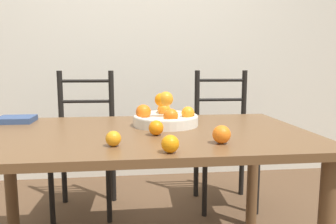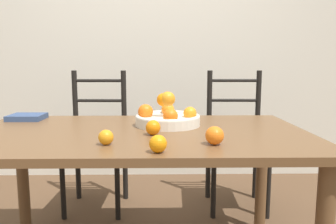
{
  "view_description": "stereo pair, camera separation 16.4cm",
  "coord_description": "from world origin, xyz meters",
  "px_view_note": "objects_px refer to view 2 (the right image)",
  "views": [
    {
      "loc": [
        -0.04,
        -1.57,
        1.07
      ],
      "look_at": [
        0.15,
        0.04,
        0.84
      ],
      "focal_mm": 35.0,
      "sensor_mm": 36.0,
      "label": 1
    },
    {
      "loc": [
        0.13,
        -1.58,
        1.07
      ],
      "look_at": [
        0.15,
        0.04,
        0.84
      ],
      "focal_mm": 35.0,
      "sensor_mm": 36.0,
      "label": 2
    }
  ],
  "objects_px": {
    "orange_loose_0": "(106,137)",
    "orange_loose_3": "(153,128)",
    "orange_loose_1": "(158,144)",
    "chair_left": "(97,143)",
    "book_stack": "(27,117)",
    "chair_right": "(236,143)",
    "orange_loose_2": "(215,135)",
    "fruit_bowl": "(167,117)"
  },
  "relations": [
    {
      "from": "orange_loose_0",
      "to": "orange_loose_3",
      "type": "xyz_separation_m",
      "value": [
        0.19,
        0.18,
        0.0
      ]
    },
    {
      "from": "orange_loose_1",
      "to": "orange_loose_0",
      "type": "bearing_deg",
      "value": 150.02
    },
    {
      "from": "chair_left",
      "to": "book_stack",
      "type": "xyz_separation_m",
      "value": [
        -0.31,
        -0.47,
        0.28
      ]
    },
    {
      "from": "book_stack",
      "to": "chair_right",
      "type": "bearing_deg",
      "value": 19.23
    },
    {
      "from": "orange_loose_2",
      "to": "orange_loose_0",
      "type": "bearing_deg",
      "value": 179.22
    },
    {
      "from": "book_stack",
      "to": "chair_left",
      "type": "bearing_deg",
      "value": 56.94
    },
    {
      "from": "orange_loose_0",
      "to": "orange_loose_1",
      "type": "distance_m",
      "value": 0.25
    },
    {
      "from": "orange_loose_1",
      "to": "orange_loose_2",
      "type": "bearing_deg",
      "value": 27.14
    },
    {
      "from": "orange_loose_3",
      "to": "book_stack",
      "type": "xyz_separation_m",
      "value": [
        -0.76,
        0.44,
        -0.02
      ]
    },
    {
      "from": "fruit_bowl",
      "to": "chair_right",
      "type": "bearing_deg",
      "value": 51.82
    },
    {
      "from": "orange_loose_0",
      "to": "orange_loose_3",
      "type": "distance_m",
      "value": 0.26
    },
    {
      "from": "orange_loose_3",
      "to": "chair_left",
      "type": "relative_size",
      "value": 0.07
    },
    {
      "from": "fruit_bowl",
      "to": "orange_loose_0",
      "type": "relative_size",
      "value": 5.56
    },
    {
      "from": "chair_left",
      "to": "orange_loose_2",
      "type": "bearing_deg",
      "value": -55.19
    },
    {
      "from": "orange_loose_0",
      "to": "orange_loose_2",
      "type": "relative_size",
      "value": 0.82
    },
    {
      "from": "orange_loose_0",
      "to": "orange_loose_3",
      "type": "bearing_deg",
      "value": 44.66
    },
    {
      "from": "orange_loose_1",
      "to": "book_stack",
      "type": "distance_m",
      "value": 1.08
    },
    {
      "from": "fruit_bowl",
      "to": "book_stack",
      "type": "xyz_separation_m",
      "value": [
        -0.83,
        0.2,
        -0.03
      ]
    },
    {
      "from": "fruit_bowl",
      "to": "chair_right",
      "type": "distance_m",
      "value": 0.91
    },
    {
      "from": "orange_loose_2",
      "to": "book_stack",
      "type": "height_order",
      "value": "orange_loose_2"
    },
    {
      "from": "orange_loose_1",
      "to": "book_stack",
      "type": "height_order",
      "value": "orange_loose_1"
    },
    {
      "from": "orange_loose_2",
      "to": "book_stack",
      "type": "relative_size",
      "value": 0.39
    },
    {
      "from": "orange_loose_2",
      "to": "chair_right",
      "type": "bearing_deg",
      "value": 72.76
    },
    {
      "from": "orange_loose_2",
      "to": "orange_loose_3",
      "type": "bearing_deg",
      "value": 143.33
    },
    {
      "from": "orange_loose_0",
      "to": "orange_loose_1",
      "type": "relative_size",
      "value": 0.93
    },
    {
      "from": "chair_right",
      "to": "book_stack",
      "type": "height_order",
      "value": "chair_right"
    },
    {
      "from": "fruit_bowl",
      "to": "orange_loose_2",
      "type": "bearing_deg",
      "value": -66.62
    },
    {
      "from": "fruit_bowl",
      "to": "orange_loose_2",
      "type": "distance_m",
      "value": 0.47
    },
    {
      "from": "orange_loose_3",
      "to": "chair_right",
      "type": "distance_m",
      "value": 1.13
    },
    {
      "from": "chair_left",
      "to": "chair_right",
      "type": "bearing_deg",
      "value": 2.13
    },
    {
      "from": "chair_left",
      "to": "orange_loose_0",
      "type": "bearing_deg",
      "value": -74.27
    },
    {
      "from": "orange_loose_2",
      "to": "chair_right",
      "type": "relative_size",
      "value": 0.07
    },
    {
      "from": "chair_right",
      "to": "orange_loose_0",
      "type": "bearing_deg",
      "value": -123.59
    },
    {
      "from": "orange_loose_2",
      "to": "chair_left",
      "type": "bearing_deg",
      "value": 122.68
    },
    {
      "from": "fruit_bowl",
      "to": "chair_right",
      "type": "height_order",
      "value": "chair_right"
    },
    {
      "from": "chair_right",
      "to": "book_stack",
      "type": "xyz_separation_m",
      "value": [
        -1.35,
        -0.47,
        0.28
      ]
    },
    {
      "from": "fruit_bowl",
      "to": "orange_loose_1",
      "type": "height_order",
      "value": "fruit_bowl"
    },
    {
      "from": "chair_right",
      "to": "book_stack",
      "type": "bearing_deg",
      "value": -158.79
    },
    {
      "from": "fruit_bowl",
      "to": "book_stack",
      "type": "relative_size",
      "value": 1.77
    },
    {
      "from": "orange_loose_1",
      "to": "orange_loose_3",
      "type": "bearing_deg",
      "value": 95.03
    },
    {
      "from": "fruit_bowl",
      "to": "orange_loose_2",
      "type": "relative_size",
      "value": 4.54
    },
    {
      "from": "orange_loose_1",
      "to": "chair_left",
      "type": "relative_size",
      "value": 0.07
    }
  ]
}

